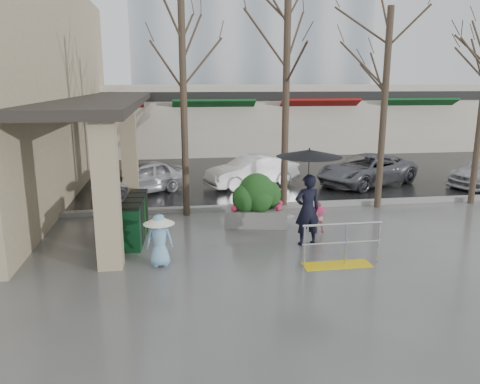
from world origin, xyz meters
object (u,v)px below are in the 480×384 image
object	(u,v)px
car_a	(140,178)
car_b	(252,171)
woman	(308,184)
child_pink	(317,214)
planter	(257,201)
car_c	(366,170)
news_boxes	(136,219)
tree_midwest	(287,47)
tree_mideast	(387,60)
tree_west	(182,51)
child_blue	(159,235)
handrail	(340,250)

from	to	relation	value
car_a	car_b	xyz separation A→B (m)	(4.45, 0.64, 0.00)
woman	child_pink	world-z (taller)	woman
woman	planter	size ratio (longest dim) A/B	1.31
woman	car_c	size ratio (longest dim) A/B	0.57
news_boxes	car_c	xyz separation A→B (m)	(9.03, 5.72, 0.04)
news_boxes	car_a	bearing A→B (deg)	95.60
tree_midwest	tree_mideast	world-z (taller)	tree_midwest
car_c	woman	bearing A→B (deg)	-60.56
tree_west	child_pink	bearing A→B (deg)	-32.79
child_pink	planter	xyz separation A→B (m)	(-1.57, 0.93, 0.23)
child_pink	car_b	bearing A→B (deg)	-92.91
tree_midwest	tree_mideast	size ratio (longest dim) A/B	1.08
car_b	news_boxes	bearing A→B (deg)	-54.21
child_pink	car_c	bearing A→B (deg)	-134.61
tree_midwest	child_pink	xyz separation A→B (m)	(0.40, -2.32, -4.71)
tree_west	tree_mideast	xyz separation A→B (m)	(6.50, 0.00, -0.22)
tree_west	child_blue	size ratio (longest dim) A/B	5.47
car_b	car_c	bearing A→B (deg)	66.09
tree_midwest	child_blue	size ratio (longest dim) A/B	5.63
handrail	tree_mideast	xyz separation A→B (m)	(3.14, 4.80, 4.48)
tree_west	car_a	world-z (taller)	tree_west
woman	planter	bearing A→B (deg)	-70.25
woman	planter	world-z (taller)	woman
car_c	planter	bearing A→B (deg)	-75.25
handrail	tree_midwest	xyz separation A→B (m)	(-0.16, 4.80, 4.86)
child_blue	car_c	size ratio (longest dim) A/B	0.27
tree_midwest	woman	distance (m)	4.88
car_a	child_pink	bearing A→B (deg)	9.76
child_pink	handrail	bearing A→B (deg)	74.24
tree_midwest	planter	distance (m)	4.84
tree_west	news_boxes	bearing A→B (deg)	-122.80
child_pink	planter	size ratio (longest dim) A/B	0.46
tree_west	car_a	bearing A→B (deg)	116.94
handrail	woman	world-z (taller)	woman
car_a	car_b	bearing A→B (deg)	64.60
tree_west	car_c	world-z (taller)	tree_west
planter	car_a	world-z (taller)	planter
child_blue	planter	size ratio (longest dim) A/B	0.64
tree_midwest	woman	size ratio (longest dim) A/B	2.73
car_b	car_c	size ratio (longest dim) A/B	0.84
woman	child_blue	world-z (taller)	woman
handrail	tree_midwest	world-z (taller)	tree_midwest
tree_mideast	child_pink	distance (m)	5.71
tree_midwest	car_b	world-z (taller)	tree_midwest
handrail	tree_mideast	size ratio (longest dim) A/B	0.29
news_boxes	car_a	xyz separation A→B (m)	(-0.20, 5.46, 0.04)
handrail	car_c	world-z (taller)	car_c
tree_west	car_a	xyz separation A→B (m)	(-1.64, 3.22, -4.45)
tree_midwest	news_boxes	size ratio (longest dim) A/B	3.28
child_pink	car_c	size ratio (longest dim) A/B	0.20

